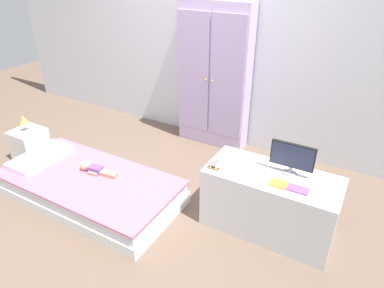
{
  "coord_description": "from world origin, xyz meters",
  "views": [
    {
      "loc": [
        1.6,
        -1.93,
        2.02
      ],
      "look_at": [
        0.28,
        0.38,
        0.54
      ],
      "focal_mm": 31.91,
      "sensor_mm": 36.0,
      "label": 1
    }
  ],
  "objects_px": {
    "bed": "(90,188)",
    "book_purple": "(298,189)",
    "nightstand": "(30,145)",
    "doll": "(92,168)",
    "tv_stand": "(269,202)",
    "tv_monitor": "(292,157)",
    "table_lamp": "(24,120)",
    "book_orange": "(279,184)",
    "rocking_horse_toy": "(215,163)",
    "wardrobe": "(214,77)"
  },
  "relations": [
    {
      "from": "bed",
      "to": "book_purple",
      "type": "xyz_separation_m",
      "value": [
        1.78,
        0.33,
        0.43
      ]
    },
    {
      "from": "bed",
      "to": "nightstand",
      "type": "relative_size",
      "value": 4.84
    },
    {
      "from": "doll",
      "to": "book_purple",
      "type": "bearing_deg",
      "value": 7.4
    },
    {
      "from": "tv_stand",
      "to": "tv_monitor",
      "type": "relative_size",
      "value": 3.08
    },
    {
      "from": "tv_stand",
      "to": "tv_monitor",
      "type": "height_order",
      "value": "tv_monitor"
    },
    {
      "from": "doll",
      "to": "book_purple",
      "type": "height_order",
      "value": "book_purple"
    },
    {
      "from": "table_lamp",
      "to": "book_orange",
      "type": "distance_m",
      "value": 2.75
    },
    {
      "from": "bed",
      "to": "tv_monitor",
      "type": "bearing_deg",
      "value": 17.03
    },
    {
      "from": "bed",
      "to": "book_orange",
      "type": "bearing_deg",
      "value": 11.25
    },
    {
      "from": "bed",
      "to": "tv_stand",
      "type": "xyz_separation_m",
      "value": [
        1.57,
        0.43,
        0.15
      ]
    },
    {
      "from": "nightstand",
      "to": "bed",
      "type": "bearing_deg",
      "value": -10.7
    },
    {
      "from": "rocking_horse_toy",
      "to": "book_purple",
      "type": "distance_m",
      "value": 0.65
    },
    {
      "from": "book_orange",
      "to": "bed",
      "type": "bearing_deg",
      "value": -168.75
    },
    {
      "from": "doll",
      "to": "book_purple",
      "type": "relative_size",
      "value": 2.57
    },
    {
      "from": "doll",
      "to": "tv_stand",
      "type": "height_order",
      "value": "tv_stand"
    },
    {
      "from": "book_orange",
      "to": "book_purple",
      "type": "bearing_deg",
      "value": 0.0
    },
    {
      "from": "wardrobe",
      "to": "tv_monitor",
      "type": "xyz_separation_m",
      "value": [
        1.19,
        -1.06,
        -0.13
      ]
    },
    {
      "from": "nightstand",
      "to": "book_orange",
      "type": "height_order",
      "value": "book_orange"
    },
    {
      "from": "nightstand",
      "to": "wardrobe",
      "type": "distance_m",
      "value": 2.18
    },
    {
      "from": "doll",
      "to": "book_purple",
      "type": "distance_m",
      "value": 1.86
    },
    {
      "from": "nightstand",
      "to": "book_purple",
      "type": "relative_size",
      "value": 2.28
    },
    {
      "from": "book_purple",
      "to": "rocking_horse_toy",
      "type": "bearing_deg",
      "value": -175.68
    },
    {
      "from": "nightstand",
      "to": "tv_stand",
      "type": "bearing_deg",
      "value": 4.83
    },
    {
      "from": "wardrobe",
      "to": "rocking_horse_toy",
      "type": "xyz_separation_m",
      "value": [
        0.66,
        -1.3,
        -0.22
      ]
    },
    {
      "from": "tv_stand",
      "to": "book_purple",
      "type": "distance_m",
      "value": 0.37
    },
    {
      "from": "table_lamp",
      "to": "tv_monitor",
      "type": "xyz_separation_m",
      "value": [
        2.77,
        0.31,
        0.22
      ]
    },
    {
      "from": "doll",
      "to": "wardrobe",
      "type": "bearing_deg",
      "value": 70.85
    },
    {
      "from": "table_lamp",
      "to": "wardrobe",
      "type": "relative_size",
      "value": 0.11
    },
    {
      "from": "bed",
      "to": "wardrobe",
      "type": "bearing_deg",
      "value": 73.13
    },
    {
      "from": "tv_stand",
      "to": "nightstand",
      "type": "bearing_deg",
      "value": -175.17
    },
    {
      "from": "doll",
      "to": "tv_monitor",
      "type": "xyz_separation_m",
      "value": [
        1.71,
        0.42,
        0.41
      ]
    },
    {
      "from": "nightstand",
      "to": "table_lamp",
      "type": "bearing_deg",
      "value": 0.0
    },
    {
      "from": "tv_monitor",
      "to": "nightstand",
      "type": "bearing_deg",
      "value": -173.71
    },
    {
      "from": "tv_monitor",
      "to": "book_purple",
      "type": "distance_m",
      "value": 0.26
    },
    {
      "from": "nightstand",
      "to": "book_orange",
      "type": "xyz_separation_m",
      "value": [
        2.74,
        0.12,
        0.37
      ]
    },
    {
      "from": "bed",
      "to": "doll",
      "type": "bearing_deg",
      "value": 112.72
    },
    {
      "from": "tv_stand",
      "to": "rocking_horse_toy",
      "type": "bearing_deg",
      "value": -160.19
    },
    {
      "from": "rocking_horse_toy",
      "to": "book_orange",
      "type": "height_order",
      "value": "rocking_horse_toy"
    },
    {
      "from": "tv_monitor",
      "to": "book_purple",
      "type": "relative_size",
      "value": 2.2
    },
    {
      "from": "bed",
      "to": "rocking_horse_toy",
      "type": "xyz_separation_m",
      "value": [
        1.14,
        0.28,
        0.48
      ]
    },
    {
      "from": "doll",
      "to": "tv_monitor",
      "type": "relative_size",
      "value": 1.17
    },
    {
      "from": "rocking_horse_toy",
      "to": "book_purple",
      "type": "xyz_separation_m",
      "value": [
        0.64,
        0.05,
        -0.05
      ]
    },
    {
      "from": "rocking_horse_toy",
      "to": "tv_stand",
      "type": "bearing_deg",
      "value": 19.81
    },
    {
      "from": "wardrobe",
      "to": "rocking_horse_toy",
      "type": "relative_size",
      "value": 13.47
    },
    {
      "from": "table_lamp",
      "to": "rocking_horse_toy",
      "type": "xyz_separation_m",
      "value": [
        2.24,
        0.07,
        0.12
      ]
    },
    {
      "from": "rocking_horse_toy",
      "to": "tv_monitor",
      "type": "bearing_deg",
      "value": 23.73
    },
    {
      "from": "doll",
      "to": "wardrobe",
      "type": "distance_m",
      "value": 1.66
    },
    {
      "from": "nightstand",
      "to": "tv_monitor",
      "type": "relative_size",
      "value": 1.04
    },
    {
      "from": "table_lamp",
      "to": "book_purple",
      "type": "distance_m",
      "value": 2.89
    },
    {
      "from": "tv_stand",
      "to": "tv_monitor",
      "type": "bearing_deg",
      "value": 37.45
    }
  ]
}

